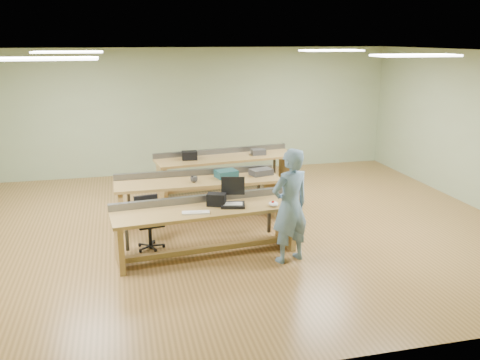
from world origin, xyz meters
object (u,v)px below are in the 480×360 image
(workbench_front, at_px, (206,220))
(parts_bin_teal, at_px, (226,174))
(person, at_px, (290,206))
(laptop_base, at_px, (233,205))
(parts_bin_grey, at_px, (261,172))
(mug, at_px, (194,179))
(workbench_back, at_px, (227,165))
(camera_bag, at_px, (216,199))
(drinks_can, at_px, (195,179))
(workbench_mid, at_px, (198,190))
(task_chair, at_px, (149,230))

(workbench_front, relative_size, parts_bin_teal, 7.62)
(parts_bin_teal, bearing_deg, person, -76.98)
(workbench_front, height_order, parts_bin_teal, parts_bin_teal)
(laptop_base, relative_size, parts_bin_grey, 0.89)
(person, bearing_deg, mug, -78.25)
(workbench_front, relative_size, workbench_back, 0.91)
(camera_bag, bearing_deg, workbench_front, -135.36)
(parts_bin_teal, bearing_deg, parts_bin_grey, 1.84)
(parts_bin_grey, bearing_deg, laptop_base, -118.80)
(drinks_can, bearing_deg, workbench_front, -92.37)
(drinks_can, bearing_deg, workbench_mid, 64.22)
(person, height_order, laptop_base, person)
(camera_bag, height_order, task_chair, camera_bag)
(person, bearing_deg, laptop_base, -51.46)
(parts_bin_grey, bearing_deg, task_chair, -151.22)
(task_chair, bearing_deg, drinks_can, 38.27)
(workbench_front, distance_m, parts_bin_teal, 1.77)
(workbench_back, xyz_separation_m, person, (0.14, -3.79, 0.30))
(workbench_mid, distance_m, task_chair, 1.51)
(workbench_front, distance_m, parts_bin_grey, 2.13)
(workbench_front, xyz_separation_m, workbench_mid, (0.14, 1.59, 0.00))
(task_chair, height_order, parts_bin_teal, parts_bin_teal)
(mug, height_order, drinks_can, drinks_can)
(task_chair, bearing_deg, workbench_back, 47.29)
(workbench_front, relative_size, person, 1.67)
(workbench_back, relative_size, mug, 23.63)
(person, distance_m, parts_bin_teal, 2.19)
(workbench_mid, xyz_separation_m, task_chair, (-0.96, -1.13, -0.25))
(person, bearing_deg, parts_bin_teal, -95.08)
(laptop_base, distance_m, mug, 1.51)
(drinks_can, bearing_deg, parts_bin_grey, 9.40)
(workbench_front, relative_size, mug, 21.57)
(workbench_back, bearing_deg, camera_bag, -111.83)
(parts_bin_grey, xyz_separation_m, drinks_can, (-1.27, -0.21, -0.00))
(workbench_front, relative_size, camera_bag, 10.28)
(workbench_front, distance_m, drinks_can, 1.45)
(workbench_front, xyz_separation_m, person, (1.16, -0.51, 0.30))
(person, distance_m, camera_bag, 1.14)
(workbench_back, bearing_deg, laptop_base, -107.51)
(person, distance_m, laptop_base, 0.89)
(workbench_front, distance_m, camera_bag, 0.35)
(workbench_front, height_order, parts_bin_grey, same)
(workbench_front, height_order, workbench_mid, same)
(laptop_base, bearing_deg, parts_bin_grey, 74.06)
(mug, bearing_deg, person, -60.15)
(workbench_mid, height_order, workbench_back, same)
(workbench_front, distance_m, person, 1.30)
(task_chair, xyz_separation_m, drinks_can, (0.89, 0.98, 0.50))
(workbench_mid, bearing_deg, task_chair, -131.07)
(parts_bin_grey, relative_size, drinks_can, 3.80)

